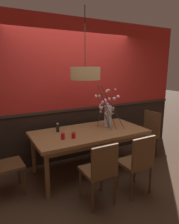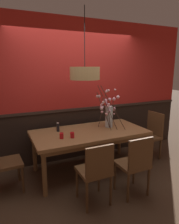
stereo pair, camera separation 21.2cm
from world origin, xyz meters
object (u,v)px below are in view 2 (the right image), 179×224
at_px(chair_head_west_end, 1,159).
at_px(candle_holder_nearer_edge, 62,136).
at_px(chair_head_east_end, 151,133).
at_px(condiment_bottle, 58,127).
at_px(chair_far_side_right, 84,127).
at_px(candle_holder_nearer_center, 72,135).
at_px(chair_near_side_right, 135,162).
at_px(chair_near_side_left, 96,170).
at_px(vase_with_blossoms, 108,114).
at_px(pendant_lamp, 85,73).
at_px(dining_table, 90,135).

height_order(chair_head_west_end, candle_holder_nearer_edge, chair_head_west_end).
distance_m(chair_head_east_end, condiment_bottle, 1.95).
height_order(chair_far_side_right, candle_holder_nearer_center, chair_far_side_right).
xyz_separation_m(chair_head_east_end, chair_near_side_right, (-1.12, -0.93, -0.01)).
xyz_separation_m(chair_far_side_right, chair_near_side_left, (-0.61, -1.81, -0.02)).
xyz_separation_m(chair_head_east_end, candle_holder_nearer_edge, (-1.97, -0.16, 0.28)).
xyz_separation_m(vase_with_blossoms, pendant_lamp, (-0.52, -0.12, 0.75)).
relative_size(dining_table, chair_far_side_right, 2.08).
bearing_deg(candle_holder_nearer_center, chair_head_west_end, 170.89).
xyz_separation_m(chair_near_side_right, condiment_bottle, (-0.79, 1.15, 0.31)).
relative_size(chair_near_side_right, candle_holder_nearer_center, 10.16).
distance_m(chair_near_side_right, chair_near_side_left, 0.61).
bearing_deg(pendant_lamp, chair_near_side_right, -65.76).
distance_m(chair_head_west_end, condiment_bottle, 1.03).
distance_m(chair_head_east_end, candle_holder_nearer_center, 1.83).
xyz_separation_m(chair_near_side_right, vase_with_blossoms, (0.13, 1.00, 0.48)).
distance_m(dining_table, chair_near_side_left, 0.94).
relative_size(chair_head_east_end, condiment_bottle, 5.95).
bearing_deg(chair_head_east_end, chair_far_side_right, 140.04).
relative_size(dining_table, chair_head_east_end, 2.10).
bearing_deg(chair_far_side_right, pendant_lamp, -111.84).
distance_m(chair_head_west_end, candle_holder_nearer_center, 1.11).
height_order(chair_far_side_right, pendant_lamp, pendant_lamp).
xyz_separation_m(dining_table, vase_with_blossoms, (0.42, 0.07, 0.33)).
bearing_deg(condiment_bottle, dining_table, -23.47).
bearing_deg(candle_holder_nearer_edge, chair_head_east_end, 4.69).
relative_size(chair_far_side_right, chair_near_side_right, 1.05).
bearing_deg(chair_head_west_end, chair_far_side_right, 29.03).
bearing_deg(vase_with_blossoms, chair_head_east_end, -3.76).
xyz_separation_m(chair_head_east_end, condiment_bottle, (-1.91, 0.22, 0.30)).
bearing_deg(candle_holder_nearer_center, chair_head_east_end, 6.26).
bearing_deg(dining_table, candle_holder_nearer_edge, -163.96).
distance_m(dining_table, chair_head_east_end, 1.42).
height_order(chair_near_side_left, vase_with_blossoms, vase_with_blossoms).
bearing_deg(chair_far_side_right, chair_head_east_end, -39.96).
xyz_separation_m(chair_head_west_end, candle_holder_nearer_edge, (0.89, -0.13, 0.28)).
relative_size(chair_near_side_right, condiment_bottle, 5.74).
bearing_deg(candle_holder_nearer_edge, vase_with_blossoms, 13.10).
height_order(chair_head_east_end, vase_with_blossoms, vase_with_blossoms).
bearing_deg(dining_table, chair_head_east_end, 0.05).
height_order(candle_holder_nearer_center, candle_holder_nearer_edge, candle_holder_nearer_edge).
height_order(chair_near_side_right, candle_holder_nearer_edge, chair_near_side_right).
xyz_separation_m(dining_table, candle_holder_nearer_edge, (-0.56, -0.16, 0.13)).
bearing_deg(vase_with_blossoms, candle_holder_nearer_center, -162.00).
distance_m(chair_head_east_end, chair_near_side_left, 1.93).
bearing_deg(vase_with_blossoms, chair_far_side_right, 98.26).
bearing_deg(pendant_lamp, chair_near_side_left, -104.16).
xyz_separation_m(chair_far_side_right, pendant_lamp, (-0.40, -0.99, 1.22)).
height_order(dining_table, pendant_lamp, pendant_lamp).
relative_size(vase_with_blossoms, candle_holder_nearer_center, 8.91).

